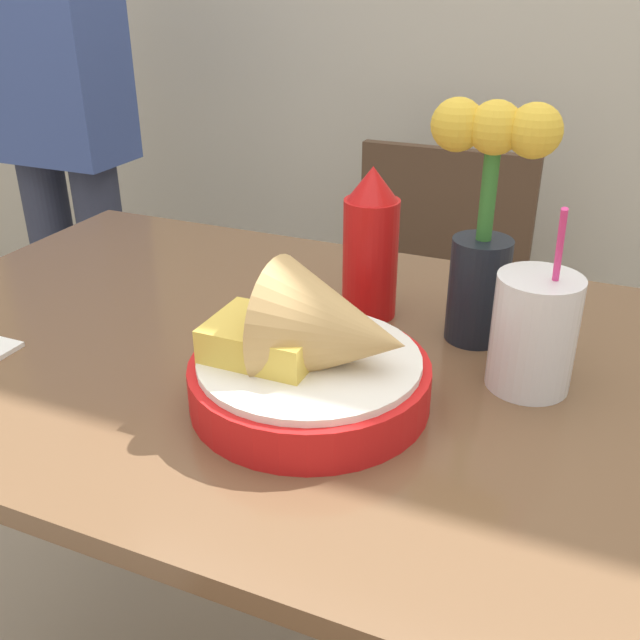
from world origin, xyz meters
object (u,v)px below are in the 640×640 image
at_px(chair_far_window, 429,300).
at_px(food_basket, 318,359).
at_px(ketchup_bottle, 371,246).
at_px(person_standing, 54,96).
at_px(drink_cup, 533,336).
at_px(flower_vase, 486,214).

height_order(chair_far_window, food_basket, food_basket).
height_order(ketchup_bottle, person_standing, person_standing).
distance_m(drink_cup, person_standing, 1.30).
relative_size(drink_cup, flower_vase, 0.74).
relative_size(chair_far_window, ketchup_bottle, 4.13).
xyz_separation_m(drink_cup, person_standing, (-1.16, 0.59, 0.09)).
bearing_deg(chair_far_window, ketchup_bottle, -83.15).
xyz_separation_m(chair_far_window, drink_cup, (0.30, -0.75, 0.33)).
bearing_deg(drink_cup, chair_far_window, 111.66).
height_order(food_basket, flower_vase, flower_vase).
bearing_deg(food_basket, person_standing, 143.30).
distance_m(flower_vase, person_standing, 1.19).
bearing_deg(person_standing, chair_far_window, 10.76).
distance_m(food_basket, drink_cup, 0.23).
distance_m(food_basket, person_standing, 1.20).
bearing_deg(person_standing, food_basket, -36.70).
height_order(food_basket, person_standing, person_standing).
bearing_deg(food_basket, flower_vase, 61.20).
relative_size(chair_far_window, flower_vase, 2.85).
bearing_deg(ketchup_bottle, food_basket, -83.70).
bearing_deg(chair_far_window, drink_cup, -68.34).
bearing_deg(flower_vase, drink_cup, -48.44).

